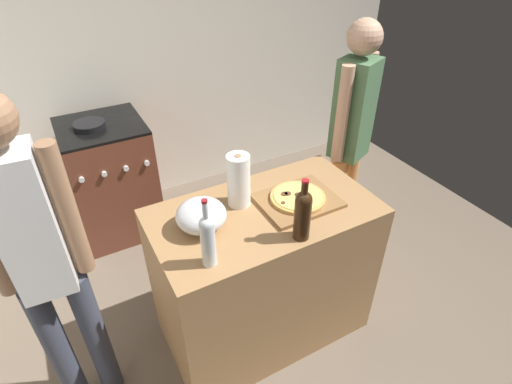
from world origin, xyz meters
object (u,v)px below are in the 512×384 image
(mixing_bowl, at_px, (201,215))
(wine_bottle_amber, at_px, (208,238))
(paper_towel_roll, at_px, (239,181))
(wine_bottle_green, at_px, (303,213))
(person_in_stripes, at_px, (42,260))
(person_in_red, at_px, (350,135))
(pizza, at_px, (298,197))
(stove, at_px, (112,179))

(mixing_bowl, bearing_deg, wine_bottle_amber, -104.73)
(paper_towel_roll, distance_m, wine_bottle_green, 0.39)
(wine_bottle_green, bearing_deg, person_in_stripes, 163.32)
(wine_bottle_green, bearing_deg, wine_bottle_amber, 173.98)
(wine_bottle_amber, xyz_separation_m, person_in_stripes, (-0.62, 0.27, -0.06))
(mixing_bowl, xyz_separation_m, person_in_red, (1.16, 0.33, -0.02))
(paper_towel_roll, bearing_deg, mixing_bowl, -159.71)
(paper_towel_roll, xyz_separation_m, wine_bottle_amber, (-0.31, -0.32, 0.00))
(paper_towel_roll, relative_size, wine_bottle_green, 0.90)
(mixing_bowl, height_order, wine_bottle_amber, wine_bottle_amber)
(wine_bottle_green, relative_size, person_in_red, 0.19)
(pizza, bearing_deg, person_in_stripes, 175.99)
(wine_bottle_amber, xyz_separation_m, stove, (-0.15, 1.62, -0.60))
(mixing_bowl, relative_size, wine_bottle_amber, 0.71)
(wine_bottle_amber, bearing_deg, stove, 95.30)
(paper_towel_roll, xyz_separation_m, wine_bottle_green, (0.13, -0.37, 0.00))
(person_in_stripes, bearing_deg, paper_towel_roll, 3.23)
(stove, bearing_deg, mixing_bowl, -81.31)
(mixing_bowl, relative_size, person_in_stripes, 0.14)
(person_in_red, bearing_deg, stove, 142.51)
(paper_towel_roll, xyz_separation_m, stove, (-0.46, 1.29, -0.60))
(pizza, xyz_separation_m, stove, (-0.73, 1.43, -0.49))
(pizza, bearing_deg, person_in_red, 30.03)
(paper_towel_roll, height_order, wine_bottle_amber, wine_bottle_amber)
(pizza, height_order, mixing_bowl, mixing_bowl)
(wine_bottle_amber, bearing_deg, pizza, 18.04)
(mixing_bowl, bearing_deg, pizza, -5.13)
(person_in_red, bearing_deg, paper_towel_roll, -165.46)
(pizza, height_order, wine_bottle_green, wine_bottle_green)
(mixing_bowl, bearing_deg, person_in_red, 15.77)
(wine_bottle_amber, relative_size, stove, 0.35)
(paper_towel_roll, distance_m, person_in_stripes, 0.93)
(pizza, distance_m, wine_bottle_green, 0.29)
(paper_towel_roll, relative_size, stove, 0.30)
(pizza, height_order, stove, same)
(pizza, relative_size, stove, 0.30)
(paper_towel_roll, bearing_deg, wine_bottle_green, -70.07)
(person_in_stripes, bearing_deg, stove, 70.67)
(wine_bottle_amber, distance_m, person_in_red, 1.35)
(wine_bottle_green, bearing_deg, person_in_red, 37.79)
(wine_bottle_green, bearing_deg, stove, 109.51)
(wine_bottle_green, height_order, wine_bottle_amber, wine_bottle_amber)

